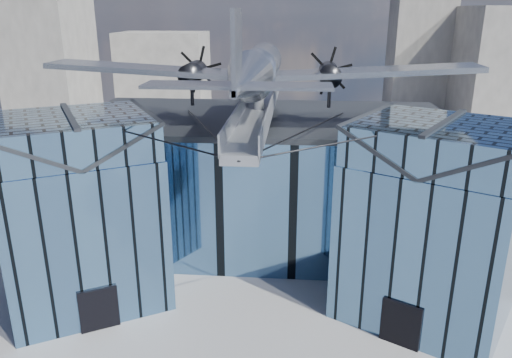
{
  "coord_description": "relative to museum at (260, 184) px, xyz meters",
  "views": [
    {
      "loc": [
        2.59,
        -28.23,
        17.56
      ],
      "look_at": [
        0.0,
        2.0,
        7.2
      ],
      "focal_mm": 35.0,
      "sensor_mm": 36.0,
      "label": 1
    }
  ],
  "objects": [
    {
      "name": "ground_plane",
      "position": [
        -0.0,
        -5.82,
        -5.54
      ],
      "size": [
        120.0,
        120.0,
        0.0
      ],
      "primitive_type": "plane",
      "color": "gray"
    },
    {
      "name": "bg_towers",
      "position": [
        1.45,
        44.67,
        4.47
      ],
      "size": [
        77.0,
        24.5,
        26.0
      ],
      "color": "gray",
      "rests_on": "ground"
    },
    {
      "name": "museum",
      "position": [
        0.0,
        0.0,
        0.0
      ],
      "size": [
        32.88,
        24.5,
        17.6
      ],
      "color": "teal",
      "rests_on": "ground"
    }
  ]
}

